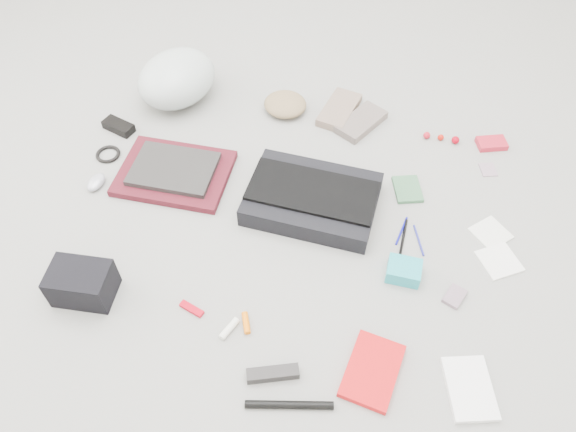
% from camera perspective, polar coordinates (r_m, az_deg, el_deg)
% --- Properties ---
extents(ground_plane, '(4.00, 4.00, 0.00)m').
position_cam_1_polar(ground_plane, '(1.90, 0.00, -0.95)').
color(ground_plane, gray).
extents(messenger_bag, '(0.45, 0.33, 0.07)m').
position_cam_1_polar(messenger_bag, '(1.93, 2.47, 1.74)').
color(messenger_bag, black).
rests_on(messenger_bag, ground_plane).
extents(bag_flap, '(0.44, 0.21, 0.01)m').
position_cam_1_polar(bag_flap, '(1.89, 2.51, 2.57)').
color(bag_flap, black).
rests_on(bag_flap, messenger_bag).
extents(laptop_sleeve, '(0.40, 0.30, 0.03)m').
position_cam_1_polar(laptop_sleeve, '(2.08, -11.44, 4.28)').
color(laptop_sleeve, '#4D111B').
rests_on(laptop_sleeve, ground_plane).
extents(laptop, '(0.30, 0.22, 0.02)m').
position_cam_1_polar(laptop, '(2.06, -11.54, 4.72)').
color(laptop, black).
rests_on(laptop, laptop_sleeve).
extents(bike_helmet, '(0.39, 0.42, 0.20)m').
position_cam_1_polar(bike_helmet, '(2.34, -11.23, 13.55)').
color(bike_helmet, silver).
rests_on(bike_helmet, ground_plane).
extents(beanie, '(0.20, 0.20, 0.06)m').
position_cam_1_polar(beanie, '(2.29, -0.29, 11.28)').
color(beanie, olive).
rests_on(beanie, ground_plane).
extents(mitten_left, '(0.15, 0.24, 0.03)m').
position_cam_1_polar(mitten_left, '(2.29, 5.23, 10.68)').
color(mitten_left, '#7F695B').
rests_on(mitten_left, ground_plane).
extents(mitten_right, '(0.19, 0.24, 0.03)m').
position_cam_1_polar(mitten_right, '(2.25, 7.43, 9.44)').
color(mitten_right, '#695C56').
rests_on(mitten_right, ground_plane).
extents(power_brick, '(0.13, 0.09, 0.03)m').
position_cam_1_polar(power_brick, '(2.31, -16.84, 8.70)').
color(power_brick, black).
rests_on(power_brick, ground_plane).
extents(cable_coil, '(0.10, 0.10, 0.01)m').
position_cam_1_polar(cable_coil, '(2.22, -17.82, 6.00)').
color(cable_coil, black).
rests_on(cable_coil, ground_plane).
extents(mouse, '(0.06, 0.09, 0.03)m').
position_cam_1_polar(mouse, '(2.12, -18.92, 3.27)').
color(mouse, '#A0A2B1').
rests_on(mouse, ground_plane).
extents(camera_bag, '(0.19, 0.14, 0.12)m').
position_cam_1_polar(camera_bag, '(1.81, -20.19, -6.43)').
color(camera_bag, black).
rests_on(camera_bag, ground_plane).
extents(multitool, '(0.08, 0.05, 0.01)m').
position_cam_1_polar(multitool, '(1.74, -9.76, -9.28)').
color(multitool, '#A60011').
rests_on(multitool, ground_plane).
extents(toiletry_tube_white, '(0.05, 0.08, 0.02)m').
position_cam_1_polar(toiletry_tube_white, '(1.69, -6.00, -11.31)').
color(toiletry_tube_white, silver).
rests_on(toiletry_tube_white, ground_plane).
extents(toiletry_tube_orange, '(0.05, 0.07, 0.02)m').
position_cam_1_polar(toiletry_tube_orange, '(1.69, -4.28, -10.78)').
color(toiletry_tube_orange, orange).
rests_on(toiletry_tube_orange, ground_plane).
extents(u_lock, '(0.15, 0.09, 0.03)m').
position_cam_1_polar(u_lock, '(1.61, -1.55, -15.72)').
color(u_lock, black).
rests_on(u_lock, ground_plane).
extents(bike_pump, '(0.24, 0.07, 0.02)m').
position_cam_1_polar(bike_pump, '(1.58, 0.13, -18.64)').
color(bike_pump, black).
rests_on(bike_pump, ground_plane).
extents(book_red, '(0.17, 0.23, 0.02)m').
position_cam_1_polar(book_red, '(1.64, 8.56, -15.28)').
color(book_red, red).
rests_on(book_red, ground_plane).
extents(book_white, '(0.17, 0.21, 0.02)m').
position_cam_1_polar(book_white, '(1.68, 17.96, -16.34)').
color(book_white, white).
rests_on(book_white, ground_plane).
extents(notepad, '(0.12, 0.14, 0.01)m').
position_cam_1_polar(notepad, '(2.04, 12.04, 2.67)').
color(notepad, '#356140').
rests_on(notepad, ground_plane).
extents(pen_blue, '(0.03, 0.12, 0.01)m').
position_cam_1_polar(pen_blue, '(1.92, 11.46, -1.49)').
color(pen_blue, '#0C0D91').
rests_on(pen_blue, ground_plane).
extents(pen_black, '(0.01, 0.16, 0.01)m').
position_cam_1_polar(pen_black, '(1.90, 11.62, -2.21)').
color(pen_black, black).
rests_on(pen_black, ground_plane).
extents(pen_navy, '(0.05, 0.12, 0.01)m').
position_cam_1_polar(pen_navy, '(1.91, 13.14, -2.41)').
color(pen_navy, navy).
rests_on(pen_navy, ground_plane).
extents(accordion_wallet, '(0.11, 0.08, 0.05)m').
position_cam_1_polar(accordion_wallet, '(1.80, 11.68, -5.49)').
color(accordion_wallet, '#20A3B2').
rests_on(accordion_wallet, ground_plane).
extents(card_deck, '(0.08, 0.09, 0.01)m').
position_cam_1_polar(card_deck, '(1.81, 16.56, -7.83)').
color(card_deck, gray).
rests_on(card_deck, ground_plane).
extents(napkin_top, '(0.15, 0.15, 0.01)m').
position_cam_1_polar(napkin_top, '(1.99, 19.89, -1.65)').
color(napkin_top, silver).
rests_on(napkin_top, ground_plane).
extents(napkin_bottom, '(0.16, 0.16, 0.01)m').
position_cam_1_polar(napkin_bottom, '(1.93, 20.66, -4.31)').
color(napkin_bottom, white).
rests_on(napkin_bottom, ground_plane).
extents(lollipop_a, '(0.03, 0.03, 0.03)m').
position_cam_1_polar(lollipop_a, '(2.24, 13.92, 7.96)').
color(lollipop_a, '#B51223').
rests_on(lollipop_a, ground_plane).
extents(lollipop_b, '(0.03, 0.03, 0.02)m').
position_cam_1_polar(lollipop_b, '(2.25, 15.25, 7.71)').
color(lollipop_b, '#B41006').
rests_on(lollipop_b, ground_plane).
extents(lollipop_c, '(0.04, 0.04, 0.03)m').
position_cam_1_polar(lollipop_c, '(2.25, 16.64, 7.41)').
color(lollipop_c, '#9B0010').
rests_on(lollipop_c, ground_plane).
extents(altoids_tin, '(0.12, 0.10, 0.02)m').
position_cam_1_polar(altoids_tin, '(2.28, 19.98, 6.95)').
color(altoids_tin, '#B51C2F').
rests_on(altoids_tin, ground_plane).
extents(stamp_sheet, '(0.07, 0.08, 0.00)m').
position_cam_1_polar(stamp_sheet, '(2.19, 19.66, 4.46)').
color(stamp_sheet, gray).
rests_on(stamp_sheet, ground_plane).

